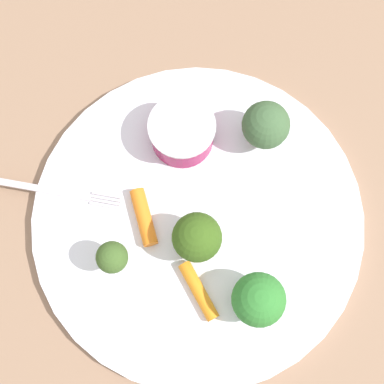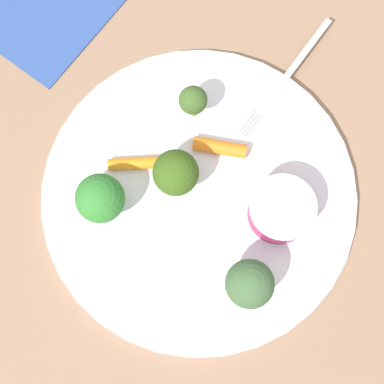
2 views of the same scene
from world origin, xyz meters
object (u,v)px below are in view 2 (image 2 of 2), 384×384
(sauce_cup, at_px, (281,210))
(carrot_stick_0, at_px, (137,163))
(carrot_stick_1, at_px, (220,147))
(fork, at_px, (285,79))
(broccoli_floret_0, at_px, (176,173))
(broccoli_floret_1, at_px, (250,284))
(broccoli_floret_2, at_px, (100,198))
(plate, at_px, (199,195))
(napkin, at_px, (42,9))
(broccoli_floret_3, at_px, (193,101))

(sauce_cup, height_order, carrot_stick_0, sauce_cup)
(carrot_stick_1, distance_m, fork, 0.10)
(broccoli_floret_0, bearing_deg, carrot_stick_0, 113.97)
(broccoli_floret_0, distance_m, broccoli_floret_1, 0.12)
(broccoli_floret_1, bearing_deg, carrot_stick_1, 57.60)
(broccoli_floret_2, distance_m, carrot_stick_0, 0.06)
(broccoli_floret_0, xyz_separation_m, broccoli_floret_2, (-0.07, 0.03, -0.00))
(broccoli_floret_2, relative_size, carrot_stick_1, 1.01)
(broccoli_floret_1, xyz_separation_m, fork, (0.18, 0.13, -0.03))
(plate, height_order, sauce_cup, sauce_cup)
(broccoli_floret_1, xyz_separation_m, carrot_stick_0, (0.00, 0.16, -0.03))
(broccoli_floret_2, xyz_separation_m, napkin, (0.09, 0.22, -0.04))
(sauce_cup, relative_size, broccoli_floret_1, 1.15)
(broccoli_floret_1, bearing_deg, broccoli_floret_3, 63.63)
(sauce_cup, distance_m, carrot_stick_1, 0.09)
(plate, distance_m, broccoli_floret_0, 0.05)
(broccoli_floret_0, bearing_deg, plate, -70.88)
(broccoli_floret_2, relative_size, broccoli_floret_3, 1.17)
(broccoli_floret_2, height_order, carrot_stick_1, broccoli_floret_2)
(broccoli_floret_2, height_order, broccoli_floret_3, broccoli_floret_2)
(sauce_cup, bearing_deg, carrot_stick_0, 117.79)
(plate, bearing_deg, carrot_stick_1, 23.36)
(broccoli_floret_2, height_order, carrot_stick_0, broccoli_floret_2)
(broccoli_floret_3, distance_m, napkin, 0.21)
(broccoli_floret_3, bearing_deg, fork, -21.22)
(plate, xyz_separation_m, carrot_stick_1, (0.05, 0.02, 0.01))
(broccoli_floret_2, distance_m, carrot_stick_1, 0.13)
(plate, distance_m, sauce_cup, 0.08)
(sauce_cup, relative_size, napkin, 0.47)
(broccoli_floret_1, height_order, carrot_stick_1, broccoli_floret_1)
(broccoli_floret_3, height_order, carrot_stick_0, broccoli_floret_3)
(broccoli_floret_1, relative_size, fork, 0.35)
(broccoli_floret_3, bearing_deg, broccoli_floret_0, -144.91)
(sauce_cup, bearing_deg, plate, 122.61)
(plate, distance_m, broccoli_floret_3, 0.09)
(broccoli_floret_0, distance_m, carrot_stick_0, 0.05)
(sauce_cup, xyz_separation_m, napkin, (-0.03, 0.34, -0.03))
(plate, distance_m, napkin, 0.27)
(broccoli_floret_3, relative_size, napkin, 0.34)
(carrot_stick_1, bearing_deg, napkin, 97.03)
(broccoli_floret_2, bearing_deg, broccoli_floret_3, 5.97)
(broccoli_floret_0, xyz_separation_m, broccoli_floret_1, (-0.02, -0.12, -0.00))
(plate, bearing_deg, broccoli_floret_3, 51.60)
(carrot_stick_0, xyz_separation_m, fork, (0.18, -0.03, -0.00))
(broccoli_floret_1, height_order, broccoli_floret_3, broccoli_floret_1)
(carrot_stick_0, bearing_deg, plate, -67.82)
(broccoli_floret_3, xyz_separation_m, napkin, (-0.04, 0.20, -0.04))
(broccoli_floret_3, distance_m, carrot_stick_1, 0.05)
(plate, height_order, fork, fork)
(broccoli_floret_2, bearing_deg, carrot_stick_0, 11.16)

